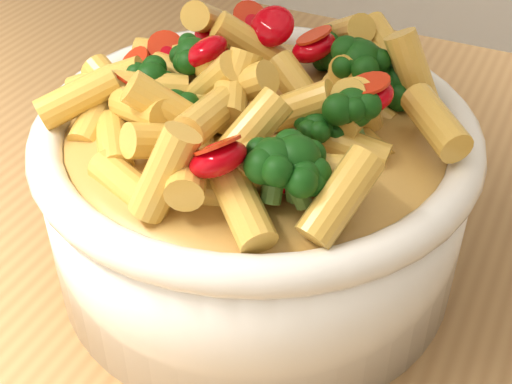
% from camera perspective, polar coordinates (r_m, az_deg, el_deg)
% --- Properties ---
extents(table, '(1.20, 0.80, 0.90)m').
position_cam_1_polar(table, '(0.57, 6.48, -14.71)').
color(table, '#A47846').
rests_on(table, ground).
extents(serving_bowl, '(0.28, 0.28, 0.12)m').
position_cam_1_polar(serving_bowl, '(0.47, -0.00, 0.14)').
color(serving_bowl, white).
rests_on(serving_bowl, table).
extents(pasta_salad, '(0.22, 0.22, 0.05)m').
position_cam_1_polar(pasta_salad, '(0.43, -0.00, 8.01)').
color(pasta_salad, '#FEC150').
rests_on(pasta_salad, serving_bowl).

